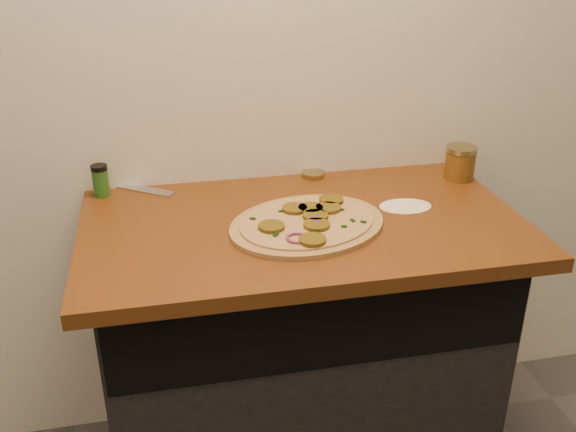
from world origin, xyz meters
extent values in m
cube|color=silver|center=(0.00, 1.75, 1.35)|extent=(4.00, 0.02, 2.70)
cube|color=black|center=(0.00, 1.45, 0.43)|extent=(1.10, 0.60, 0.86)
cube|color=brown|center=(0.00, 1.42, 0.88)|extent=(1.20, 0.70, 0.04)
cylinder|color=tan|center=(0.00, 1.37, 0.91)|extent=(0.55, 0.55, 0.01)
cylinder|color=beige|center=(0.00, 1.37, 0.92)|extent=(0.48, 0.48, 0.01)
cylinder|color=brown|center=(0.03, 1.43, 0.92)|extent=(0.07, 0.07, 0.01)
cylinder|color=brown|center=(0.10, 1.48, 0.92)|extent=(0.07, 0.07, 0.01)
cylinder|color=brown|center=(-0.01, 1.25, 0.92)|extent=(0.07, 0.07, 0.01)
cylinder|color=brown|center=(0.03, 1.39, 0.92)|extent=(0.07, 0.07, 0.01)
cylinder|color=brown|center=(-0.02, 1.44, 0.92)|extent=(0.07, 0.07, 0.01)
cylinder|color=brown|center=(0.02, 1.33, 0.92)|extent=(0.07, 0.07, 0.01)
cylinder|color=brown|center=(-0.10, 1.35, 0.92)|extent=(0.07, 0.07, 0.01)
cylinder|color=brown|center=(0.07, 1.43, 0.92)|extent=(0.07, 0.07, 0.01)
torus|color=#83316B|center=(-0.05, 1.27, 0.92)|extent=(0.06, 0.06, 0.01)
torus|color=#83316B|center=(0.03, 1.43, 0.92)|extent=(0.06, 0.06, 0.01)
cube|color=black|center=(0.14, 1.33, 0.92)|extent=(0.02, 0.02, 0.00)
cube|color=black|center=(-0.11, 1.33, 0.92)|extent=(0.02, 0.02, 0.00)
cube|color=black|center=(0.11, 1.42, 0.92)|extent=(0.02, 0.01, 0.00)
cube|color=black|center=(0.02, 1.32, 0.92)|extent=(0.01, 0.02, 0.00)
cube|color=black|center=(-0.01, 1.42, 0.92)|extent=(0.02, 0.01, 0.00)
cube|color=black|center=(0.09, 1.31, 0.92)|extent=(0.02, 0.01, 0.00)
cube|color=black|center=(0.12, 1.34, 0.92)|extent=(0.01, 0.02, 0.00)
cube|color=black|center=(-0.10, 1.30, 0.92)|extent=(0.02, 0.02, 0.00)
cube|color=black|center=(0.01, 1.29, 0.92)|extent=(0.02, 0.02, 0.00)
cube|color=black|center=(-0.05, 1.44, 0.92)|extent=(0.02, 0.01, 0.00)
cube|color=black|center=(-0.14, 1.41, 0.92)|extent=(0.02, 0.02, 0.00)
cube|color=#B7BAC1|center=(-0.43, 1.72, 0.90)|extent=(0.20, 0.16, 0.00)
cube|color=black|center=(-0.55, 1.80, 0.91)|extent=(0.11, 0.09, 0.02)
cylinder|color=#938955|center=(0.10, 1.72, 0.91)|extent=(0.08, 0.08, 0.02)
cylinder|color=#9C220F|center=(0.55, 1.61, 0.95)|extent=(0.09, 0.09, 0.09)
cylinder|color=#938955|center=(0.55, 1.61, 1.00)|extent=(0.10, 0.10, 0.02)
cylinder|color=#265D1D|center=(-0.55, 1.70, 0.94)|extent=(0.05, 0.05, 0.08)
cylinder|color=black|center=(-0.55, 1.70, 0.99)|extent=(0.05, 0.05, 0.01)
cylinder|color=white|center=(0.31, 1.44, 0.90)|extent=(0.16, 0.16, 0.00)
camera|label=1|loc=(-0.36, -0.12, 1.66)|focal=40.00mm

